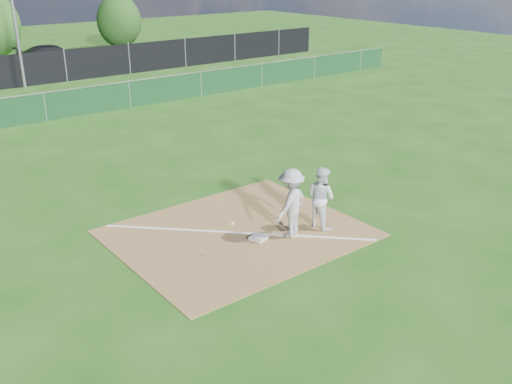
# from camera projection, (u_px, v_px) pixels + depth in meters

# --- Properties ---
(ground) EXTENTS (90.00, 90.00, 0.00)m
(ground) POSITION_uv_depth(u_px,v_px,m) (94.00, 149.00, 21.17)
(ground) COLOR #1C4B10
(ground) RESTS_ON ground
(infield_dirt) EXTENTS (6.00, 5.00, 0.02)m
(infield_dirt) POSITION_uv_depth(u_px,v_px,m) (238.00, 233.00, 14.61)
(infield_dirt) COLOR olive
(infield_dirt) RESTS_ON ground
(foul_line) EXTENTS (5.01, 5.01, 0.01)m
(foul_line) POSITION_uv_depth(u_px,v_px,m) (238.00, 233.00, 14.61)
(foul_line) COLOR white
(foul_line) RESTS_ON infield_dirt
(green_fence) EXTENTS (44.00, 0.05, 1.20)m
(green_fence) POSITION_uv_depth(u_px,v_px,m) (45.00, 108.00, 24.58)
(green_fence) COLOR black
(green_fence) RESTS_ON ground
(light_pole) EXTENTS (0.16, 0.16, 8.00)m
(light_pole) POSITION_uv_depth(u_px,v_px,m) (13.00, 12.00, 29.77)
(light_pole) COLOR slate
(light_pole) RESTS_ON ground
(first_base) EXTENTS (0.45, 0.45, 0.08)m
(first_base) POSITION_uv_depth(u_px,v_px,m) (259.00, 238.00, 14.25)
(first_base) COLOR silver
(first_base) RESTS_ON infield_dirt
(play_at_first) EXTENTS (2.45, 0.98, 1.78)m
(play_at_first) POSITION_uv_depth(u_px,v_px,m) (291.00, 203.00, 14.14)
(play_at_first) COLOR #BBBBBE
(play_at_first) RESTS_ON infield_dirt
(runner) EXTENTS (0.68, 0.85, 1.65)m
(runner) POSITION_uv_depth(u_px,v_px,m) (321.00, 197.00, 14.70)
(runner) COLOR white
(runner) RESTS_ON ground
(car_right) EXTENTS (4.90, 2.45, 1.37)m
(car_right) POSITION_uv_depth(u_px,v_px,m) (54.00, 56.00, 37.41)
(car_right) COLOR black
(car_right) RESTS_ON parking_lot
(tree_right) EXTENTS (3.43, 3.43, 4.06)m
(tree_right) POSITION_uv_depth(u_px,v_px,m) (119.00, 21.00, 44.37)
(tree_right) COLOR #382316
(tree_right) RESTS_ON ground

